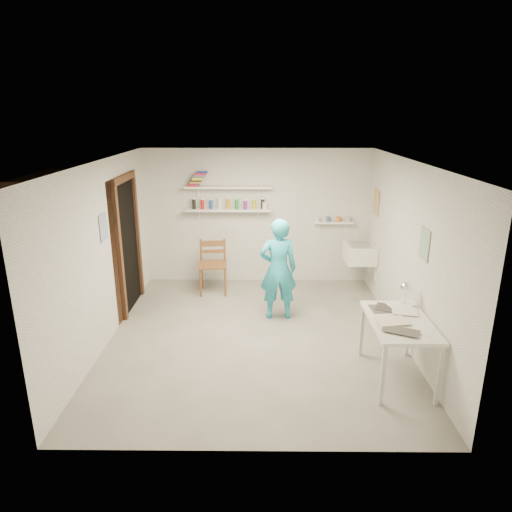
{
  "coord_description": "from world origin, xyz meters",
  "views": [
    {
      "loc": [
        0.06,
        -5.71,
        2.98
      ],
      "look_at": [
        0.0,
        0.4,
        1.05
      ],
      "focal_mm": 32.0,
      "sensor_mm": 36.0,
      "label": 1
    }
  ],
  "objects_px": {
    "man": "(278,269)",
    "wall_clock": "(279,248)",
    "work_table": "(397,349)",
    "desk_lamp": "(406,287)",
    "belfast_sink": "(360,253)",
    "wooden_chair": "(213,265)"
  },
  "relations": [
    {
      "from": "wall_clock",
      "to": "wooden_chair",
      "type": "relative_size",
      "value": 0.28
    },
    {
      "from": "belfast_sink",
      "to": "wooden_chair",
      "type": "distance_m",
      "value": 2.51
    },
    {
      "from": "wall_clock",
      "to": "work_table",
      "type": "xyz_separation_m",
      "value": [
        1.29,
        -1.88,
        -0.65
      ]
    },
    {
      "from": "belfast_sink",
      "to": "man",
      "type": "bearing_deg",
      "value": -143.42
    },
    {
      "from": "man",
      "to": "wall_clock",
      "type": "xyz_separation_m",
      "value": [
        0.02,
        0.22,
        0.26
      ]
    },
    {
      "from": "work_table",
      "to": "wooden_chair",
      "type": "bearing_deg",
      "value": 131.98
    },
    {
      "from": "work_table",
      "to": "desk_lamp",
      "type": "bearing_deg",
      "value": 67.58
    },
    {
      "from": "belfast_sink",
      "to": "man",
      "type": "distance_m",
      "value": 1.78
    },
    {
      "from": "wall_clock",
      "to": "wooden_chair",
      "type": "bearing_deg",
      "value": 139.22
    },
    {
      "from": "man",
      "to": "wooden_chair",
      "type": "bearing_deg",
      "value": -48.27
    },
    {
      "from": "belfast_sink",
      "to": "wall_clock",
      "type": "relative_size",
      "value": 2.17
    },
    {
      "from": "man",
      "to": "wall_clock",
      "type": "distance_m",
      "value": 0.34
    },
    {
      "from": "wooden_chair",
      "to": "desk_lamp",
      "type": "height_order",
      "value": "desk_lamp"
    },
    {
      "from": "man",
      "to": "work_table",
      "type": "distance_m",
      "value": 2.15
    },
    {
      "from": "man",
      "to": "work_table",
      "type": "bearing_deg",
      "value": 122.98
    },
    {
      "from": "man",
      "to": "work_table",
      "type": "height_order",
      "value": "man"
    },
    {
      "from": "man",
      "to": "wall_clock",
      "type": "bearing_deg",
      "value": -100.86
    },
    {
      "from": "desk_lamp",
      "to": "work_table",
      "type": "bearing_deg",
      "value": -112.42
    },
    {
      "from": "man",
      "to": "desk_lamp",
      "type": "relative_size",
      "value": 11.05
    },
    {
      "from": "wall_clock",
      "to": "wooden_chair",
      "type": "distance_m",
      "value": 1.44
    },
    {
      "from": "wall_clock",
      "to": "desk_lamp",
      "type": "height_order",
      "value": "wall_clock"
    },
    {
      "from": "man",
      "to": "wooden_chair",
      "type": "xyz_separation_m",
      "value": [
        -1.07,
        0.99,
        -0.27
      ]
    }
  ]
}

